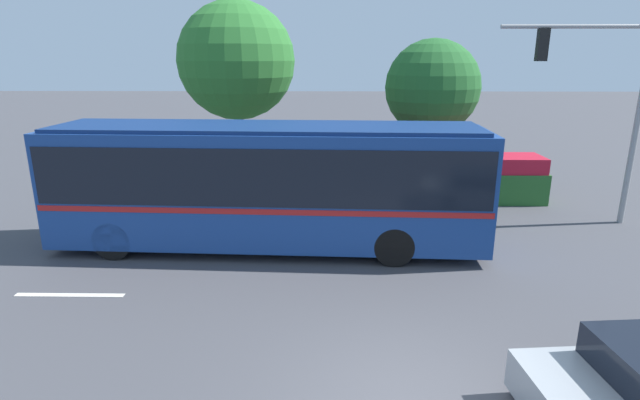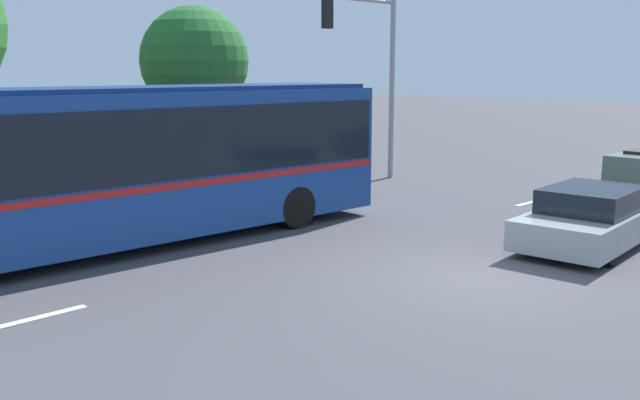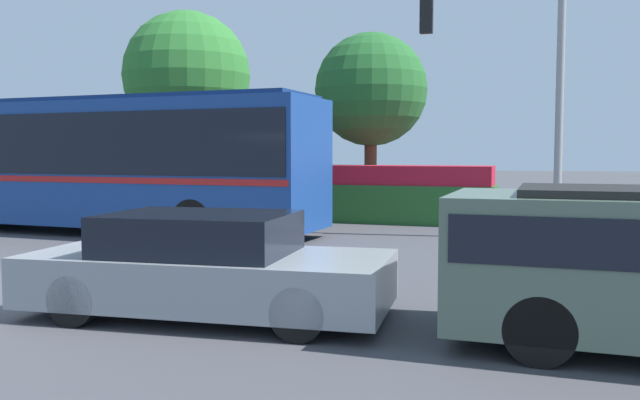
{
  "view_description": "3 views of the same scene",
  "coord_description": "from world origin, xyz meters",
  "px_view_note": "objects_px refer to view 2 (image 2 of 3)",
  "views": [
    {
      "loc": [
        -1.25,
        -6.29,
        5.03
      ],
      "look_at": [
        -1.43,
        4.56,
        1.89
      ],
      "focal_mm": 27.81,
      "sensor_mm": 36.0,
      "label": 1
    },
    {
      "loc": [
        -10.34,
        -6.61,
        3.69
      ],
      "look_at": [
        -0.43,
        3.55,
        1.0
      ],
      "focal_mm": 38.89,
      "sensor_mm": 36.0,
      "label": 2
    },
    {
      "loc": [
        7.62,
        -7.57,
        2.0
      ],
      "look_at": [
        3.62,
        4.33,
        1.11
      ],
      "focal_mm": 37.1,
      "sensor_mm": 36.0,
      "label": 3
    }
  ],
  "objects_px": {
    "city_bus": "(142,155)",
    "traffic_light_pole": "(373,57)",
    "sedan_foreground": "(592,218)",
    "street_tree_centre": "(195,62)"
  },
  "relations": [
    {
      "from": "city_bus",
      "to": "traffic_light_pole",
      "type": "xyz_separation_m",
      "value": [
        9.85,
        2.22,
        2.18
      ]
    },
    {
      "from": "sedan_foreground",
      "to": "traffic_light_pole",
      "type": "xyz_separation_m",
      "value": [
        3.24,
        9.09,
        3.48
      ]
    },
    {
      "from": "sedan_foreground",
      "to": "traffic_light_pole",
      "type": "bearing_deg",
      "value": 65.5
    },
    {
      "from": "sedan_foreground",
      "to": "street_tree_centre",
      "type": "bearing_deg",
      "value": 90.38
    },
    {
      "from": "city_bus",
      "to": "sedan_foreground",
      "type": "xyz_separation_m",
      "value": [
        6.61,
        -6.86,
        -1.3
      ]
    },
    {
      "from": "sedan_foreground",
      "to": "traffic_light_pole",
      "type": "distance_m",
      "value": 10.26
    },
    {
      "from": "city_bus",
      "to": "sedan_foreground",
      "type": "bearing_deg",
      "value": 136.38
    },
    {
      "from": "city_bus",
      "to": "sedan_foreground",
      "type": "relative_size",
      "value": 2.52
    },
    {
      "from": "sedan_foreground",
      "to": "street_tree_centre",
      "type": "height_order",
      "value": "street_tree_centre"
    },
    {
      "from": "sedan_foreground",
      "to": "street_tree_centre",
      "type": "relative_size",
      "value": 0.8
    }
  ]
}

